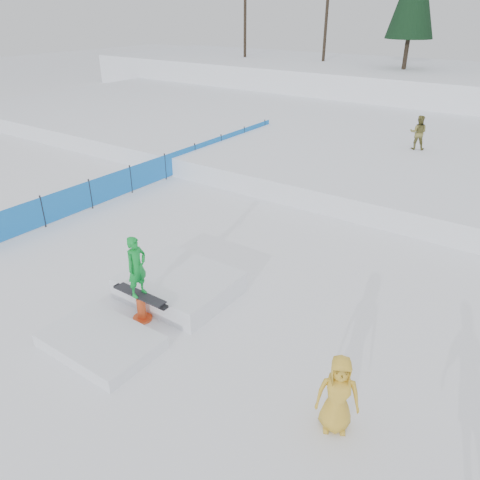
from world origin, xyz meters
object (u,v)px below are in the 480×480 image
Objects in this scene: safety_fence at (165,167)px; walker_olive at (418,133)px; jib_rail_feature at (159,297)px; spectator_yellow at (338,394)px.

walker_olive is at bearing 44.16° from safety_fence.
safety_fence is at bearing 30.59° from walker_olive.
jib_rail_feature is (-1.61, -14.50, -1.23)m from walker_olive.
walker_olive is at bearing 74.65° from spectator_yellow.
safety_fence is at bearing 117.81° from spectator_yellow.
walker_olive is 15.73m from spectator_yellow.
walker_olive is 0.98× the size of spectator_yellow.
jib_rail_feature reaches higher than spectator_yellow.
spectator_yellow reaches higher than safety_fence.
spectator_yellow is 5.03m from jib_rail_feature.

